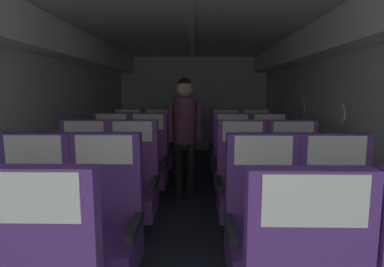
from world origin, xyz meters
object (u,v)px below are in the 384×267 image
seat_e_left_aisle (158,150)px  seat_e_right_window (226,150)px  seat_d_right_window (233,165)px  seat_e_right_aisle (256,150)px  seat_c_left_window (83,187)px  seat_d_right_aisle (270,165)px  seat_b_right_window (264,233)px  seat_d_left_window (111,164)px  seat_b_right_aisle (338,233)px  seat_e_left_window (127,150)px  seat_b_left_window (32,232)px  seat_c_right_aisle (294,189)px  seat_c_right_window (243,188)px  seat_b_left_aisle (103,231)px  seat_d_left_aisle (148,165)px  flight_attendant (185,126)px  seat_c_left_aisle (132,188)px

seat_e_left_aisle → seat_e_right_window: bearing=-0.0°
seat_d_right_window → seat_e_right_aisle: 1.08m
seat_e_right_aisle → seat_e_right_window: bearing=179.4°
seat_c_left_window → seat_d_right_window: 1.85m
seat_d_right_window → seat_d_right_aisle: bearing=-1.1°
seat_d_right_aisle → seat_e_right_aisle: bearing=89.9°
seat_b_right_window → seat_d_left_window: 2.48m
seat_b_right_aisle → seat_e_left_window: bearing=125.7°
seat_d_right_aisle → seat_e_right_aisle: same height
seat_b_left_window → seat_c_right_aisle: 2.27m
seat_b_right_window → seat_e_left_aisle: 3.09m
seat_e_left_window → seat_c_right_window: bearing=-50.6°
seat_b_left_aisle → seat_d_right_window: size_ratio=1.00×
seat_d_left_aisle → seat_b_right_window: bearing=-60.4°
seat_b_left_window → seat_d_right_aisle: 2.81m
seat_d_left_window → seat_e_right_window: (1.57, 0.98, 0.00)m
seat_d_right_aisle → flight_attendant: flight_attendant is taller
seat_d_left_aisle → seat_e_right_aisle: same height
seat_c_right_aisle → seat_d_right_aisle: size_ratio=1.00×
seat_e_left_window → flight_attendant: flight_attendant is taller
seat_d_right_window → flight_attendant: bearing=174.8°
seat_c_right_aisle → seat_e_right_window: bearing=104.2°
seat_d_right_window → seat_e_left_aisle: (-1.09, 0.97, 0.00)m
seat_d_left_aisle → flight_attendant: flight_attendant is taller
seat_d_right_aisle → seat_e_right_aisle: (0.00, 0.97, 0.00)m
seat_b_right_aisle → seat_d_right_aisle: size_ratio=1.00×
seat_d_left_window → seat_b_right_aisle: bearing=-42.8°
seat_b_left_window → seat_b_right_aisle: same height
seat_b_right_aisle → seat_d_left_aisle: bearing=129.7°
seat_b_right_window → seat_d_right_aisle: 1.97m
seat_b_left_window → seat_d_left_aisle: 1.98m
seat_b_right_window → seat_e_left_window: size_ratio=1.00×
seat_c_right_aisle → seat_b_left_window: bearing=-155.0°
seat_c_right_window → seat_d_left_aisle: size_ratio=1.00×
seat_b_left_aisle → seat_e_left_window: same height
seat_b_left_window → seat_e_right_window: (1.57, 2.90, 0.00)m
seat_d_right_window → seat_d_left_aisle: bearing=-179.5°
seat_d_left_window → seat_b_left_window: bearing=-90.0°
seat_b_right_aisle → seat_e_left_aisle: 3.29m
seat_c_left_aisle → seat_d_left_window: bearing=116.5°
seat_e_left_aisle → seat_c_left_aisle: bearing=-90.3°
seat_d_left_window → seat_b_right_window: bearing=-50.7°
seat_c_right_aisle → seat_d_left_window: same height
seat_b_right_window → seat_d_right_aisle: (0.48, 1.91, 0.00)m
seat_d_left_window → seat_d_right_aisle: 2.05m
seat_c_left_aisle → seat_d_left_window: same height
seat_b_right_aisle → seat_d_right_window: bearing=104.3°
seat_e_left_window → seat_e_right_window: same height
seat_b_right_window → flight_attendant: size_ratio=0.71×
seat_c_left_aisle → seat_e_right_window: (1.09, 1.93, 0.00)m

